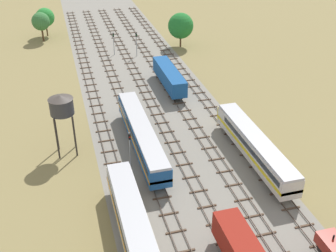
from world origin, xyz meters
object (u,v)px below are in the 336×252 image
object	(u,v)px
passenger_coach_left_far	(142,134)
freight_boxcar_centre_farther	(169,76)
signal_post_near	(130,145)
diesel_railcar_centre_right_midfar	(255,146)
water_tower	(61,106)
passenger_coach_far_left_mid	(137,235)
signal_post_mid	(136,41)
signal_post_nearest	(114,41)

from	to	relation	value
passenger_coach_left_far	freight_boxcar_centre_farther	size ratio (longest dim) A/B	1.57
passenger_coach_left_far	signal_post_near	bearing A→B (deg)	-123.70
diesel_railcar_centre_right_midfar	water_tower	bearing A→B (deg)	159.52
passenger_coach_left_far	water_tower	xyz separation A→B (m)	(-10.48, 2.10, 4.87)
diesel_railcar_centre_right_midfar	water_tower	xyz separation A→B (m)	(-24.71, 9.23, 4.89)
diesel_railcar_centre_right_midfar	freight_boxcar_centre_farther	size ratio (longest dim) A/B	1.46
freight_boxcar_centre_farther	passenger_coach_far_left_mid	bearing A→B (deg)	-110.27
passenger_coach_far_left_mid	passenger_coach_left_far	distance (m)	19.90
passenger_coach_left_far	signal_post_near	xyz separation A→B (m)	(-2.37, -3.56, 0.70)
freight_boxcar_centre_farther	signal_post_mid	bearing A→B (deg)	97.36
diesel_railcar_centre_right_midfar	passenger_coach_left_far	size ratio (longest dim) A/B	0.93
signal_post_mid	water_tower	bearing A→B (deg)	-116.33
passenger_coach_left_far	signal_post_near	distance (m)	4.33
signal_post_near	signal_post_nearest	bearing A→B (deg)	83.75
diesel_railcar_centre_right_midfar	signal_post_near	distance (m)	17.00
diesel_railcar_centre_right_midfar	signal_post_nearest	size ratio (longest dim) A/B	3.96
diesel_railcar_centre_right_midfar	signal_post_mid	xyz separation A→B (m)	(-7.12, 44.78, 0.84)
water_tower	signal_post_nearest	bearing A→B (deg)	71.15
signal_post_nearest	passenger_coach_far_left_mid	bearing A→B (deg)	-96.87
passenger_coach_far_left_mid	water_tower	world-z (taller)	water_tower
diesel_railcar_centre_right_midfar	passenger_coach_left_far	xyz separation A→B (m)	(-14.23, 7.13, 0.02)
diesel_railcar_centre_right_midfar	signal_post_nearest	xyz separation A→B (m)	(-11.86, 46.87, 0.71)
passenger_coach_far_left_mid	diesel_railcar_centre_right_midfar	distance (m)	22.56
passenger_coach_far_left_mid	freight_boxcar_centre_farther	xyz separation A→B (m)	(14.24, 38.56, -0.16)
signal_post_near	signal_post_mid	bearing A→B (deg)	77.04
passenger_coach_far_left_mid	freight_boxcar_centre_farther	world-z (taller)	passenger_coach_far_left_mid
diesel_railcar_centre_right_midfar	passenger_coach_left_far	world-z (taller)	same
passenger_coach_far_left_mid	signal_post_mid	world-z (taller)	signal_post_mid
freight_boxcar_centre_farther	signal_post_mid	xyz separation A→B (m)	(-2.38, 18.42, 0.98)
passenger_coach_left_far	water_tower	distance (m)	11.74
signal_post_mid	passenger_coach_far_left_mid	bearing A→B (deg)	-101.76
freight_boxcar_centre_farther	water_tower	world-z (taller)	water_tower
signal_post_near	signal_post_mid	world-z (taller)	signal_post_mid
signal_post_mid	passenger_coach_left_far	bearing A→B (deg)	-100.70
passenger_coach_left_far	freight_boxcar_centre_farther	xyz separation A→B (m)	(9.49, 19.23, -0.16)
water_tower	diesel_railcar_centre_right_midfar	bearing A→B (deg)	-20.48
passenger_coach_left_far	water_tower	bearing A→B (deg)	168.66
water_tower	signal_post_near	world-z (taller)	water_tower
signal_post_nearest	signal_post_near	xyz separation A→B (m)	(-4.74, -43.30, 0.02)
passenger_coach_left_far	signal_post_nearest	size ratio (longest dim) A/B	4.25
passenger_coach_far_left_mid	water_tower	xyz separation A→B (m)	(-5.73, 21.43, 4.87)
passenger_coach_far_left_mid	signal_post_mid	bearing A→B (deg)	78.24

